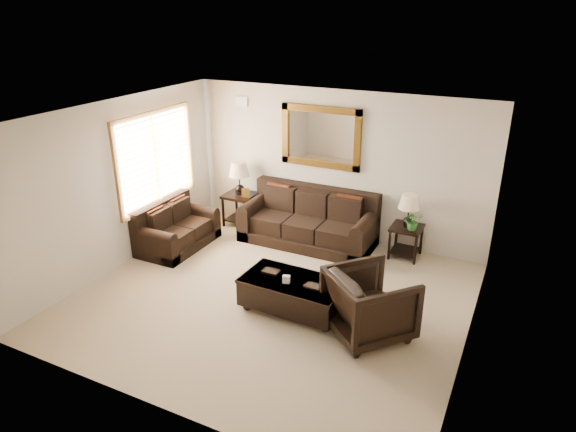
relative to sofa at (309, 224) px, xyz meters
The scene contains 11 objects.
room 2.28m from the sofa, 81.79° to the right, with size 5.51×5.01×2.71m.
window 2.92m from the sofa, 154.81° to the right, with size 0.07×1.96×1.66m.
mirror 1.56m from the sofa, 90.00° to the left, with size 1.50×0.06×1.10m.
air_vent 2.60m from the sofa, 164.41° to the left, with size 0.25×0.02×0.18m, color #999999.
sofa is the anchor object (origin of this frame).
loveseat 2.39m from the sofa, 149.29° to the right, with size 0.86×1.45×0.82m.
end_table_left 1.60m from the sofa, behind, with size 0.58×0.58×1.27m.
end_table_right 1.78m from the sofa, ahead, with size 0.52×0.52×1.13m.
coffee_table 2.30m from the sofa, 71.59° to the right, with size 1.45×0.81×0.61m.
armchair 2.91m from the sofa, 50.48° to the right, with size 0.96×0.90×0.99m, color black.
potted_plant 1.87m from the sofa, ahead, with size 0.29×0.32×0.25m, color #266021.
Camera 1 is at (3.11, -5.77, 4.04)m, focal length 32.00 mm.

